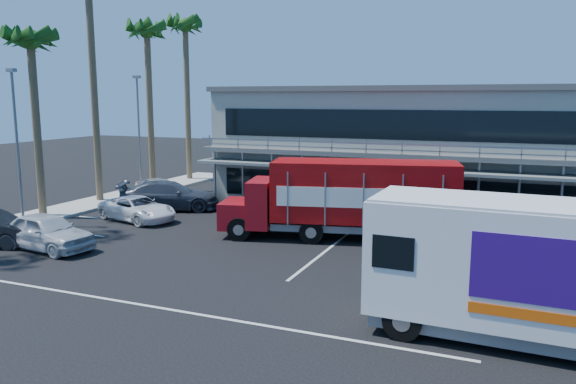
% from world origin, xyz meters
% --- Properties ---
extents(ground, '(120.00, 120.00, 0.00)m').
position_xyz_m(ground, '(0.00, 0.00, 0.00)').
color(ground, black).
rests_on(ground, ground).
extents(building, '(22.40, 12.00, 7.30)m').
position_xyz_m(building, '(3.00, 14.94, 3.66)').
color(building, gray).
rests_on(building, ground).
extents(curb_strip, '(3.00, 32.00, 0.16)m').
position_xyz_m(curb_strip, '(-15.00, 6.00, 0.08)').
color(curb_strip, '#A5A399').
rests_on(curb_strip, ground).
extents(palm_c, '(2.80, 2.80, 10.75)m').
position_xyz_m(palm_c, '(-14.90, 3.00, 9.21)').
color(palm_c, brown).
rests_on(palm_c, ground).
extents(palm_e, '(2.80, 2.80, 12.25)m').
position_xyz_m(palm_e, '(-14.70, 13.00, 10.57)').
color(palm_e, brown).
rests_on(palm_e, ground).
extents(palm_f, '(2.80, 2.80, 13.25)m').
position_xyz_m(palm_f, '(-15.10, 18.50, 11.47)').
color(palm_f, brown).
rests_on(palm_f, ground).
extents(light_pole_near, '(0.50, 0.25, 8.09)m').
position_xyz_m(light_pole_near, '(-14.20, 1.00, 4.50)').
color(light_pole_near, gray).
rests_on(light_pole_near, ground).
extents(light_pole_far, '(0.50, 0.25, 8.09)m').
position_xyz_m(light_pole_far, '(-14.20, 11.00, 4.50)').
color(light_pole_far, gray).
rests_on(light_pole_far, ground).
extents(red_truck, '(11.35, 4.99, 3.73)m').
position_xyz_m(red_truck, '(2.26, 4.83, 2.05)').
color(red_truck, maroon).
rests_on(red_truck, ground).
extents(white_van, '(8.09, 2.97, 3.92)m').
position_xyz_m(white_van, '(9.77, -4.32, 2.08)').
color(white_van, white).
rests_on(white_van, ground).
extents(parked_car_a, '(4.97, 2.53, 1.62)m').
position_xyz_m(parked_car_a, '(-9.50, -2.00, 0.81)').
color(parked_car_a, silver).
rests_on(parked_car_a, ground).
extents(parked_car_c, '(5.17, 3.40, 1.32)m').
position_xyz_m(parked_car_c, '(-9.50, 4.40, 0.66)').
color(parked_car_c, white).
rests_on(parked_car_c, ground).
extents(parked_car_d, '(6.37, 4.67, 1.72)m').
position_xyz_m(parked_car_d, '(-9.61, 7.60, 0.86)').
color(parked_car_d, '#343A45').
rests_on(parked_car_d, ground).
extents(parked_car_e, '(4.29, 2.57, 1.37)m').
position_xyz_m(parked_car_e, '(-12.50, 10.80, 0.68)').
color(parked_car_e, gray).
rests_on(parked_car_e, ground).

